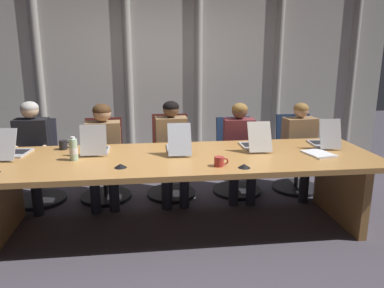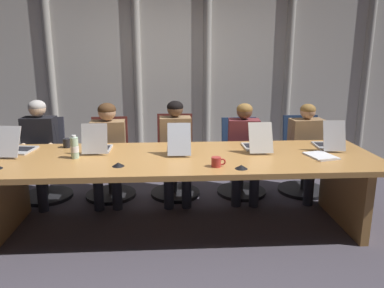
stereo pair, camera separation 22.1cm
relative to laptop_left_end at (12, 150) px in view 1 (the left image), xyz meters
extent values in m
plane|color=#47424C|center=(1.59, -0.22, -0.80)|extent=(13.51, 13.51, 0.00)
cube|color=#B77F42|center=(1.59, -0.22, -0.08)|extent=(3.83, 1.15, 0.05)
cube|color=black|center=(1.59, -0.22, -0.15)|extent=(3.25, 0.10, 0.06)
cube|color=olive|center=(-0.07, -0.22, -0.45)|extent=(0.08, 0.98, 0.69)
cube|color=olive|center=(3.26, -0.22, -0.45)|extent=(0.08, 0.98, 0.69)
cube|color=beige|center=(1.59, 1.97, 0.64)|extent=(6.76, 0.10, 2.87)
cylinder|color=#A39E96|center=(-0.19, 1.91, 0.64)|extent=(0.12, 0.12, 2.81)
cylinder|color=#A39E96|center=(1.05, 1.91, 0.64)|extent=(0.12, 0.12, 2.81)
cylinder|color=#A39E96|center=(2.07, 1.91, 0.64)|extent=(0.12, 0.12, 2.81)
cylinder|color=#A39E96|center=(3.29, 1.91, 0.64)|extent=(0.12, 0.12, 2.81)
cylinder|color=#A39E96|center=(4.48, 1.91, 0.64)|extent=(0.12, 0.12, 2.81)
cube|color=#BCBCC1|center=(0.01, 0.07, -0.05)|extent=(0.27, 0.35, 0.02)
cube|color=black|center=(0.01, 0.10, -0.04)|extent=(0.22, 0.20, 0.00)
cube|color=#BCBCC1|center=(-0.02, -0.15, 0.10)|extent=(0.25, 0.17, 0.28)
cube|color=black|center=(-0.02, -0.15, 0.10)|extent=(0.23, 0.15, 0.25)
cube|color=#BCBCC1|center=(0.78, 0.07, -0.05)|extent=(0.25, 0.31, 0.02)
cube|color=black|center=(0.78, 0.10, -0.04)|extent=(0.21, 0.17, 0.00)
cube|color=#BCBCC1|center=(0.78, -0.11, 0.10)|extent=(0.25, 0.07, 0.29)
cube|color=black|center=(0.78, -0.11, 0.11)|extent=(0.22, 0.06, 0.26)
cube|color=#A8ADB7|center=(1.60, 0.06, -0.05)|extent=(0.23, 0.35, 0.02)
cube|color=black|center=(1.60, 0.09, -0.04)|extent=(0.19, 0.19, 0.00)
cube|color=#A8ADB7|center=(1.60, -0.19, 0.11)|extent=(0.23, 0.16, 0.29)
cube|color=black|center=(1.60, -0.18, 0.11)|extent=(0.20, 0.14, 0.26)
cube|color=beige|center=(2.39, 0.06, -0.05)|extent=(0.23, 0.33, 0.02)
cube|color=black|center=(2.39, 0.09, -0.04)|extent=(0.20, 0.18, 0.00)
cube|color=beige|center=(2.40, -0.16, 0.10)|extent=(0.23, 0.13, 0.29)
cube|color=black|center=(2.40, -0.16, 0.11)|extent=(0.21, 0.12, 0.26)
cube|color=#BCBCC1|center=(3.16, 0.06, -0.05)|extent=(0.24, 0.34, 0.02)
cube|color=black|center=(3.16, 0.09, -0.04)|extent=(0.20, 0.19, 0.00)
cube|color=#BCBCC1|center=(3.14, -0.15, 0.11)|extent=(0.22, 0.12, 0.30)
cube|color=black|center=(3.14, -0.14, 0.11)|extent=(0.20, 0.10, 0.26)
cube|color=#2D2D38|center=(0.02, 0.66, -0.38)|extent=(0.52, 0.52, 0.08)
cube|color=#2D2D38|center=(0.00, 0.88, -0.10)|extent=(0.44, 0.15, 0.49)
cylinder|color=#262628|center=(0.02, 0.66, -0.59)|extent=(0.05, 0.05, 0.33)
cylinder|color=black|center=(0.02, 0.66, -0.78)|extent=(0.60, 0.60, 0.04)
cube|color=#511E19|center=(0.79, 0.66, -0.38)|extent=(0.50, 0.50, 0.08)
cube|color=#511E19|center=(0.78, 0.88, -0.10)|extent=(0.44, 0.14, 0.49)
cylinder|color=#262628|center=(0.79, 0.66, -0.59)|extent=(0.05, 0.05, 0.33)
cylinder|color=black|center=(0.79, 0.66, -0.78)|extent=(0.60, 0.60, 0.04)
cube|color=#511E19|center=(1.57, 0.66, -0.38)|extent=(0.49, 0.49, 0.08)
cube|color=#511E19|center=(1.58, 0.88, -0.09)|extent=(0.43, 0.13, 0.52)
cylinder|color=#262628|center=(1.57, 0.66, -0.59)|extent=(0.05, 0.05, 0.33)
cylinder|color=black|center=(1.57, 0.66, -0.78)|extent=(0.60, 0.60, 0.04)
cube|color=navy|center=(2.39, 0.66, -0.38)|extent=(0.50, 0.50, 0.08)
cube|color=navy|center=(2.38, 0.88, -0.11)|extent=(0.44, 0.13, 0.46)
cylinder|color=#262628|center=(2.39, 0.66, -0.59)|extent=(0.05, 0.05, 0.33)
cylinder|color=black|center=(2.39, 0.66, -0.78)|extent=(0.60, 0.60, 0.04)
cube|color=navy|center=(3.16, 0.66, -0.38)|extent=(0.49, 0.49, 0.08)
cube|color=navy|center=(3.16, 0.88, -0.10)|extent=(0.43, 0.12, 0.48)
cylinder|color=#262628|center=(3.16, 0.66, -0.59)|extent=(0.05, 0.05, 0.33)
cylinder|color=black|center=(3.16, 0.66, -0.78)|extent=(0.60, 0.60, 0.04)
cube|color=black|center=(0.01, 0.64, -0.08)|extent=(0.37, 0.22, 0.53)
sphere|color=beige|center=(0.01, 0.64, 0.29)|extent=(0.19, 0.19, 0.19)
ellipsoid|color=#B2ADA8|center=(0.01, 0.64, 0.31)|extent=(0.20, 0.20, 0.14)
cylinder|color=black|center=(0.16, 0.64, 0.00)|extent=(0.07, 0.14, 0.27)
cylinder|color=beige|center=(0.16, 0.43, -0.12)|extent=(0.07, 0.30, 0.06)
cylinder|color=black|center=(-0.14, 0.65, 0.00)|extent=(0.07, 0.14, 0.27)
cylinder|color=beige|center=(-0.14, 0.44, -0.12)|extent=(0.07, 0.30, 0.06)
cylinder|color=#262833|center=(0.11, 0.44, -0.37)|extent=(0.14, 0.40, 0.13)
cylinder|color=#262833|center=(0.11, 0.26, -0.58)|extent=(0.11, 0.11, 0.43)
cylinder|color=#262833|center=(-0.09, 0.45, -0.37)|extent=(0.14, 0.40, 0.13)
cylinder|color=#262833|center=(-0.09, 0.27, -0.58)|extent=(0.11, 0.11, 0.43)
cube|color=olive|center=(0.79, 0.64, -0.10)|extent=(0.40, 0.24, 0.48)
sphere|color=tan|center=(0.79, 0.64, 0.25)|extent=(0.20, 0.20, 0.20)
ellipsoid|color=#472D19|center=(0.79, 0.64, 0.27)|extent=(0.21, 0.21, 0.15)
cylinder|color=olive|center=(0.96, 0.65, -0.05)|extent=(0.08, 0.14, 0.27)
cylinder|color=tan|center=(0.97, 0.44, -0.17)|extent=(0.08, 0.30, 0.06)
cylinder|color=olive|center=(0.63, 0.63, -0.05)|extent=(0.08, 0.14, 0.27)
cylinder|color=tan|center=(0.64, 0.42, -0.17)|extent=(0.08, 0.30, 0.06)
cylinder|color=#262833|center=(0.90, 0.45, -0.37)|extent=(0.15, 0.41, 0.13)
cylinder|color=#262833|center=(0.92, 0.27, -0.58)|extent=(0.11, 0.11, 0.43)
cylinder|color=#262833|center=(0.71, 0.44, -0.37)|extent=(0.15, 0.41, 0.13)
cylinder|color=#262833|center=(0.72, 0.26, -0.58)|extent=(0.11, 0.11, 0.43)
cube|color=olive|center=(1.58, 0.64, -0.08)|extent=(0.37, 0.23, 0.52)
sphere|color=brown|center=(1.58, 0.64, 0.27)|extent=(0.19, 0.19, 0.19)
ellipsoid|color=black|center=(1.58, 0.64, 0.30)|extent=(0.19, 0.19, 0.14)
cylinder|color=olive|center=(1.73, 0.65, -0.02)|extent=(0.07, 0.14, 0.27)
cylinder|color=brown|center=(1.74, 0.44, -0.13)|extent=(0.07, 0.30, 0.06)
cylinder|color=olive|center=(1.43, 0.64, -0.02)|extent=(0.07, 0.14, 0.27)
cylinder|color=brown|center=(1.43, 0.43, -0.13)|extent=(0.07, 0.30, 0.06)
cylinder|color=#262833|center=(1.68, 0.45, -0.37)|extent=(0.14, 0.40, 0.13)
cylinder|color=#262833|center=(1.69, 0.27, -0.58)|extent=(0.11, 0.11, 0.43)
cylinder|color=#262833|center=(1.48, 0.44, -0.37)|extent=(0.14, 0.40, 0.13)
cylinder|color=#262833|center=(1.49, 0.26, -0.58)|extent=(0.11, 0.11, 0.43)
cube|color=brown|center=(2.39, 0.64, -0.10)|extent=(0.38, 0.26, 0.48)
sphere|color=brown|center=(2.39, 0.64, 0.24)|extent=(0.19, 0.19, 0.19)
ellipsoid|color=olive|center=(2.39, 0.64, 0.26)|extent=(0.19, 0.19, 0.14)
cylinder|color=brown|center=(2.54, 0.63, -0.05)|extent=(0.08, 0.14, 0.27)
cylinder|color=brown|center=(2.52, 0.42, -0.17)|extent=(0.09, 0.30, 0.06)
cylinder|color=brown|center=(2.24, 0.66, -0.05)|extent=(0.08, 0.14, 0.27)
cylinder|color=brown|center=(2.22, 0.45, -0.17)|extent=(0.09, 0.30, 0.06)
cylinder|color=#262833|center=(2.47, 0.44, -0.37)|extent=(0.17, 0.41, 0.13)
cylinder|color=#262833|center=(2.45, 0.26, -0.58)|extent=(0.11, 0.11, 0.43)
cylinder|color=#262833|center=(2.27, 0.46, -0.37)|extent=(0.17, 0.41, 0.13)
cylinder|color=#262833|center=(2.25, 0.28, -0.58)|extent=(0.11, 0.11, 0.43)
cube|color=olive|center=(3.15, 0.64, -0.11)|extent=(0.40, 0.25, 0.48)
sphere|color=tan|center=(3.15, 0.64, 0.23)|extent=(0.18, 0.18, 0.18)
ellipsoid|color=olive|center=(3.15, 0.64, 0.25)|extent=(0.18, 0.18, 0.13)
cylinder|color=olive|center=(3.32, 0.66, -0.06)|extent=(0.08, 0.14, 0.27)
cylinder|color=tan|center=(3.33, 0.45, -0.17)|extent=(0.09, 0.30, 0.06)
cylinder|color=olive|center=(2.99, 0.63, -0.06)|extent=(0.08, 0.14, 0.27)
cylinder|color=tan|center=(3.01, 0.42, -0.17)|extent=(0.09, 0.30, 0.06)
cylinder|color=#262833|center=(3.27, 0.45, -0.37)|extent=(0.16, 0.41, 0.13)
cylinder|color=#262833|center=(3.28, 0.27, -0.58)|extent=(0.11, 0.11, 0.43)
cylinder|color=#262833|center=(3.07, 0.44, -0.37)|extent=(0.16, 0.41, 0.13)
cylinder|color=#262833|center=(3.09, 0.26, -0.58)|extent=(0.11, 0.11, 0.43)
cylinder|color=#ADD1B2|center=(0.62, -0.21, 0.04)|extent=(0.07, 0.07, 0.20)
cylinder|color=white|center=(0.62, -0.21, 0.03)|extent=(0.08, 0.08, 0.06)
cylinder|color=white|center=(0.62, -0.21, 0.15)|extent=(0.04, 0.04, 0.02)
cylinder|color=#B2332D|center=(1.91, -0.57, -0.01)|extent=(0.09, 0.09, 0.09)
torus|color=#B2332D|center=(1.96, -0.57, -0.01)|extent=(0.06, 0.01, 0.06)
cylinder|color=black|center=(0.44, 0.20, -0.01)|extent=(0.08, 0.08, 0.10)
torus|color=black|center=(0.49, 0.20, -0.01)|extent=(0.07, 0.01, 0.07)
cone|color=black|center=(2.12, -0.64, -0.04)|extent=(0.11, 0.11, 0.03)
cone|color=black|center=(1.05, -0.50, -0.04)|extent=(0.11, 0.11, 0.03)
cube|color=silver|center=(2.95, -0.31, -0.05)|extent=(0.28, 0.34, 0.02)
cylinder|color=silver|center=(2.95, -0.46, -0.04)|extent=(0.21, 0.06, 0.01)
camera|label=1|loc=(1.29, -3.65, 0.93)|focal=35.07mm
camera|label=2|loc=(1.51, -3.67, 0.93)|focal=35.07mm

